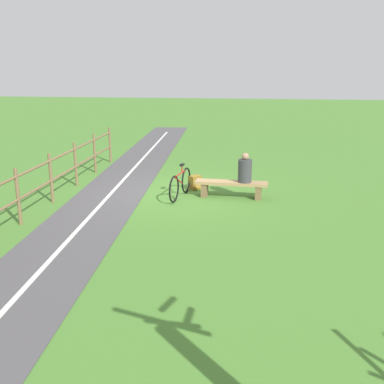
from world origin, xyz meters
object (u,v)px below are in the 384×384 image
(bicycle, at_px, (180,184))
(backpack, at_px, (195,183))
(person_seated, at_px, (245,170))
(bench, at_px, (231,186))

(bicycle, height_order, backpack, bicycle)
(bicycle, distance_m, backpack, 0.93)
(bicycle, bearing_deg, person_seated, 104.61)
(bicycle, bearing_deg, bench, 106.65)
(bench, height_order, backpack, bench)
(person_seated, relative_size, bicycle, 0.46)
(person_seated, relative_size, backpack, 1.98)
(backpack, bearing_deg, bicycle, 72.18)
(backpack, bearing_deg, person_seated, 153.79)
(backpack, bearing_deg, bench, 147.50)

